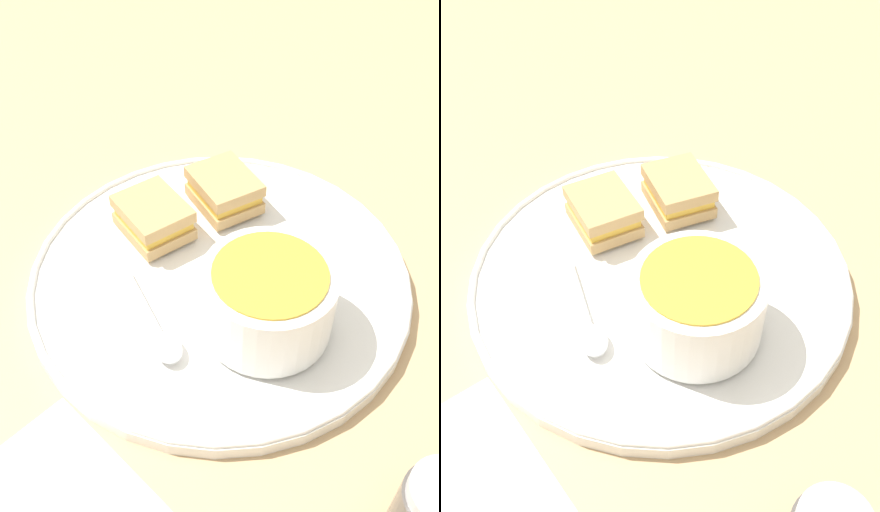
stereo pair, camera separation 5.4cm
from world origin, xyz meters
TOP-DOWN VIEW (x-y plane):
  - ground_plane at (0.00, 0.00)m, footprint 2.40×2.40m
  - plate at (0.00, 0.00)m, footprint 0.35×0.35m
  - soup_bowl at (-0.07, 0.02)m, footprint 0.11×0.11m
  - spoon at (-0.03, 0.09)m, footprint 0.11×0.05m
  - sandwich_half_near at (0.06, -0.07)m, footprint 0.08×0.07m
  - sandwich_half_far at (0.08, 0.01)m, footprint 0.08×0.07m

SIDE VIEW (x-z plane):
  - ground_plane at x=0.00m, z-range 0.00..0.00m
  - plate at x=0.00m, z-range 0.00..0.02m
  - spoon at x=-0.03m, z-range 0.02..0.03m
  - sandwich_half_near at x=0.06m, z-range 0.02..0.05m
  - sandwich_half_far at x=0.08m, z-range 0.02..0.05m
  - soup_bowl at x=-0.07m, z-range 0.02..0.08m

